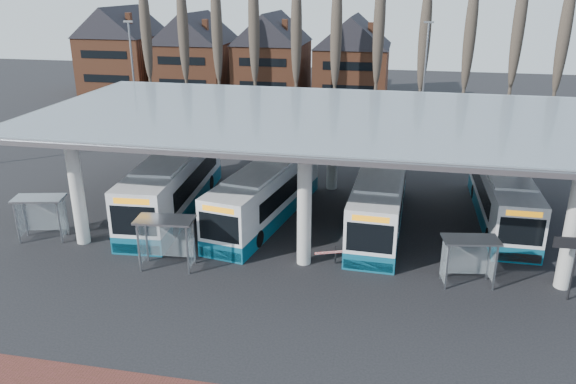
% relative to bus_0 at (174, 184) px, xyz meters
% --- Properties ---
extents(ground, '(140.00, 140.00, 0.00)m').
position_rel_bus_0_xyz_m(ground, '(8.94, -7.90, -1.65)').
color(ground, black).
rests_on(ground, ground).
extents(station_canopy, '(32.00, 16.00, 6.34)m').
position_rel_bus_0_xyz_m(station_canopy, '(8.94, 0.10, 4.04)').
color(station_canopy, '#BABAB5').
rests_on(station_canopy, ground).
extents(poplar_row, '(45.10, 1.10, 14.50)m').
position_rel_bus_0_xyz_m(poplar_row, '(8.94, 25.10, 7.13)').
color(poplar_row, '#473D33').
rests_on(poplar_row, ground).
extents(townhouse_row, '(36.80, 10.30, 12.25)m').
position_rel_bus_0_xyz_m(townhouse_row, '(-6.81, 36.10, 4.29)').
color(townhouse_row, brown).
rests_on(townhouse_row, ground).
extents(lamp_post_a, '(0.80, 0.16, 10.17)m').
position_rel_bus_0_xyz_m(lamp_post_a, '(-9.06, 14.10, 3.69)').
color(lamp_post_a, slate).
rests_on(lamp_post_a, ground).
extents(lamp_post_b, '(0.80, 0.16, 10.17)m').
position_rel_bus_0_xyz_m(lamp_post_b, '(14.94, 18.10, 3.69)').
color(lamp_post_b, slate).
rests_on(lamp_post_b, ground).
extents(bus_0, '(3.55, 12.73, 3.49)m').
position_rel_bus_0_xyz_m(bus_0, '(0.00, 0.00, 0.00)').
color(bus_0, white).
rests_on(bus_0, ground).
extents(bus_1, '(4.47, 11.90, 3.24)m').
position_rel_bus_0_xyz_m(bus_1, '(5.81, -0.22, -0.12)').
color(bus_1, white).
rests_on(bus_1, ground).
extents(bus_2, '(2.96, 11.87, 3.27)m').
position_rel_bus_0_xyz_m(bus_2, '(12.35, 0.16, -0.10)').
color(bus_2, white).
rests_on(bus_2, ground).
extents(bus_3, '(2.48, 11.30, 3.14)m').
position_rel_bus_0_xyz_m(bus_3, '(19.29, 2.28, -0.17)').
color(bus_3, white).
rests_on(bus_3, ground).
extents(shelter_0, '(2.84, 1.86, 2.42)m').
position_rel_bus_0_xyz_m(shelter_0, '(-5.39, -5.34, 0.11)').
color(shelter_0, gray).
rests_on(shelter_0, ground).
extents(shelter_1, '(2.89, 1.63, 2.57)m').
position_rel_bus_0_xyz_m(shelter_1, '(2.50, -7.04, 0.22)').
color(shelter_1, gray).
rests_on(shelter_1, ground).
extents(shelter_2, '(2.66, 1.63, 2.32)m').
position_rel_bus_0_xyz_m(shelter_2, '(16.63, -5.91, 0.04)').
color(shelter_2, gray).
rests_on(shelter_2, ground).
extents(barrier, '(1.85, 0.86, 0.97)m').
position_rel_bus_0_xyz_m(barrier, '(10.49, -5.51, -0.89)').
color(barrier, black).
rests_on(barrier, ground).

